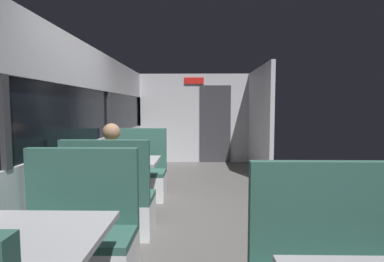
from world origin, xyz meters
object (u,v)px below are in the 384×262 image
Objects in this scene: dining_table_mid_window at (125,167)px; bench_mid_window_facing_entry at (135,178)px; bench_mid_window_facing_end at (110,206)px; dining_table_near_window at (26,249)px; seated_passenger at (112,187)px; bench_near_window_facing_entry at (76,245)px; coffee_cup_secondary at (127,157)px.

bench_mid_window_facing_entry is at bearing 90.00° from dining_table_mid_window.
bench_mid_window_facing_entry is at bearing 90.00° from bench_mid_window_facing_end.
bench_mid_window_facing_entry is (0.00, 3.06, -0.31)m from dining_table_near_window.
bench_mid_window_facing_entry reaches higher than dining_table_mid_window.
bench_mid_window_facing_entry is (0.00, 0.70, -0.31)m from dining_table_mid_window.
dining_table_mid_window is at bearing 90.00° from dining_table_near_window.
seated_passenger is at bearing -90.00° from bench_mid_window_facing_entry.
seated_passenger is at bearing 90.00° from dining_table_near_window.
bench_near_window_facing_entry is at bearing -90.00° from bench_mid_window_facing_entry.
bench_near_window_facing_entry is 1.22× the size of dining_table_mid_window.
dining_table_mid_window is 0.77m from bench_mid_window_facing_entry.
bench_mid_window_facing_end is at bearing 90.00° from bench_near_window_facing_entry.
coffee_cup_secondary is (0.06, 1.58, 0.46)m from bench_near_window_facing_entry.
bench_near_window_facing_entry is (0.00, 0.70, -0.31)m from dining_table_near_window.
seated_passenger is (0.00, 0.07, 0.21)m from bench_mid_window_facing_end.
dining_table_near_window is 10.00× the size of coffee_cup_secondary.
bench_mid_window_facing_entry is 1.34m from seated_passenger.
bench_near_window_facing_entry reaches higher than dining_table_mid_window.
seated_passenger reaches higher than bench_near_window_facing_entry.
dining_table_near_window is 1.69m from bench_mid_window_facing_end.
seated_passenger is (0.00, -1.33, 0.21)m from bench_mid_window_facing_entry.
bench_mid_window_facing_end reaches higher than dining_table_near_window.
coffee_cup_secondary is at bearing 84.68° from bench_mid_window_facing_end.
bench_mid_window_facing_end is at bearing 90.00° from dining_table_near_window.
bench_mid_window_facing_entry is (0.00, 2.36, 0.00)m from bench_near_window_facing_entry.
bench_mid_window_facing_end is at bearing -90.00° from bench_mid_window_facing_entry.
bench_mid_window_facing_end reaches higher than coffee_cup_secondary.
coffee_cup_secondary reaches higher than dining_table_mid_window.
bench_near_window_facing_entry is 1.00× the size of bench_mid_window_facing_end.
bench_mid_window_facing_end is 0.77m from coffee_cup_secondary.
dining_table_mid_window is 0.64m from seated_passenger.
dining_table_near_window is 2.36m from dining_table_mid_window.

